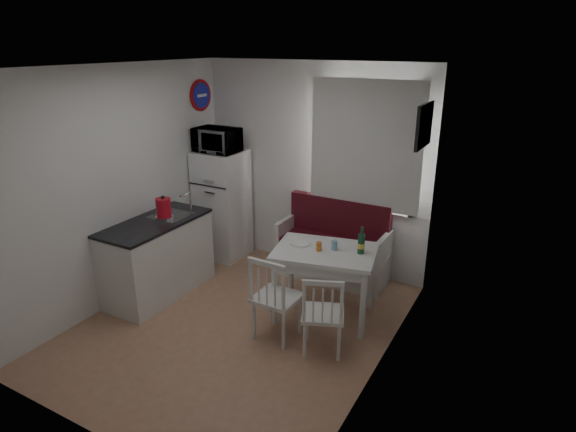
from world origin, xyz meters
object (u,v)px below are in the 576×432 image
(dining_table, at_px, (325,258))
(fridge, at_px, (222,205))
(bench, at_px, (333,252))
(microwave, at_px, (217,140))
(kitchen_counter, at_px, (158,257))
(chair_right, at_px, (319,307))
(wine_bottle, at_px, (361,240))
(kettle, at_px, (164,208))
(chair_left, at_px, (272,291))

(dining_table, xyz_separation_m, fridge, (-1.88, 0.79, 0.04))
(bench, xyz_separation_m, microwave, (-1.59, -0.16, 1.29))
(kitchen_counter, bearing_deg, chair_right, -5.27)
(dining_table, distance_m, chair_right, 0.72)
(bench, relative_size, chair_right, 2.74)
(kitchen_counter, xyz_separation_m, microwave, (0.02, 1.19, 1.16))
(kitchen_counter, xyz_separation_m, chair_right, (2.15, -0.20, 0.06))
(bench, height_order, microwave, microwave)
(chair_right, height_order, microwave, microwave)
(wine_bottle, bearing_deg, dining_table, -164.05)
(wine_bottle, bearing_deg, microwave, 164.07)
(kitchen_counter, distance_m, chair_right, 2.16)
(microwave, distance_m, wine_bottle, 2.42)
(kettle, bearing_deg, bench, 38.63)
(chair_left, xyz_separation_m, chair_right, (0.50, 0.01, -0.04))
(fridge, bearing_deg, chair_left, -41.59)
(bench, height_order, fridge, fridge)
(dining_table, bearing_deg, kitchen_counter, -178.66)
(kitchen_counter, height_order, microwave, microwave)
(chair_left, relative_size, microwave, 0.87)
(chair_right, bearing_deg, chair_left, 158.57)
(dining_table, bearing_deg, chair_left, -122.83)
(chair_right, xyz_separation_m, fridge, (-2.13, 1.44, 0.22))
(bench, distance_m, microwave, 2.05)
(chair_right, relative_size, kettle, 1.88)
(kitchen_counter, xyz_separation_m, fridge, (0.02, 1.24, 0.28))
(kitchen_counter, xyz_separation_m, dining_table, (1.90, 0.46, 0.23))
(chair_left, height_order, wine_bottle, wine_bottle)
(fridge, bearing_deg, dining_table, -22.68)
(kitchen_counter, xyz_separation_m, wine_bottle, (2.25, 0.56, 0.47))
(fridge, height_order, kettle, fridge)
(dining_table, bearing_deg, bench, 95.88)
(wine_bottle, bearing_deg, chair_right, -97.54)
(fridge, distance_m, wine_bottle, 2.34)
(chair_left, height_order, chair_right, chair_left)
(chair_right, distance_m, microwave, 2.78)
(bench, xyz_separation_m, fridge, (-1.59, -0.11, 0.40))
(kitchen_counter, relative_size, bench, 0.96)
(chair_left, relative_size, kettle, 1.80)
(kettle, bearing_deg, wine_bottle, 11.49)
(bench, relative_size, fridge, 0.94)
(fridge, bearing_deg, microwave, -90.00)
(chair_right, xyz_separation_m, kettle, (-2.10, 0.31, 0.52))
(kitchen_counter, relative_size, fridge, 0.90)
(chair_left, height_order, kettle, kettle)
(kitchen_counter, xyz_separation_m, bench, (1.61, 1.36, -0.13))
(kettle, bearing_deg, chair_left, -11.10)
(dining_table, height_order, microwave, microwave)
(chair_left, xyz_separation_m, wine_bottle, (0.60, 0.76, 0.37))
(bench, relative_size, microwave, 2.47)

